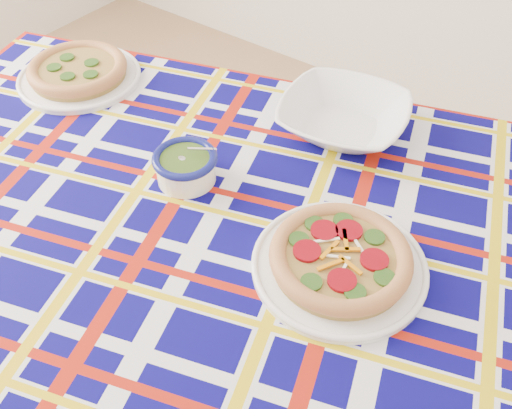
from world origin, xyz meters
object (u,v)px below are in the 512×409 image
Objects in this scene: main_focaccia_plate at (340,257)px; pesto_bowl at (185,165)px; dining_table at (249,270)px; serving_bowl at (343,117)px.

main_focaccia_plate is 0.35m from pesto_bowl.
serving_bowl reaches higher than dining_table.
main_focaccia_plate is at bearing -2.86° from pesto_bowl.
dining_table is at bearing -16.80° from pesto_bowl.
pesto_bowl is (-0.19, 0.06, 0.11)m from dining_table.
serving_bowl is at bearing 62.51° from pesto_bowl.
serving_bowl reaches higher than main_focaccia_plate.
dining_table is 14.78× the size of pesto_bowl.
pesto_bowl is at bearing -117.49° from serving_bowl.
main_focaccia_plate is 0.38m from serving_bowl.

